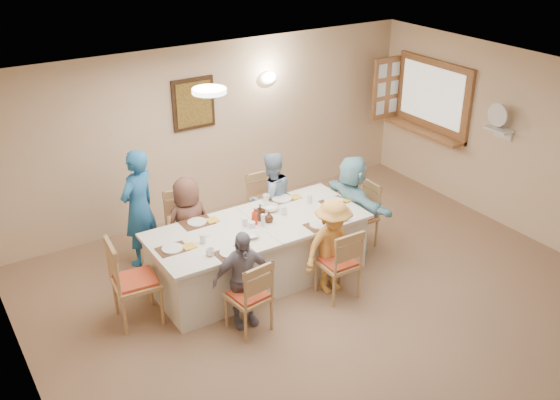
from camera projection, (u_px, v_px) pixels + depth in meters
ground at (364, 329)px, 6.83m from camera, size 7.00×7.00×0.00m
room_walls at (373, 205)px, 6.17m from camera, size 7.00×7.00×7.00m
wall_picture at (194, 104)px, 8.57m from camera, size 0.62×0.05×0.72m
wall_sconce at (269, 78)px, 9.04m from camera, size 0.26×0.09×0.18m
ceiling_light at (209, 91)px, 6.41m from camera, size 0.36×0.36×0.05m
serving_hatch at (433, 97)px, 9.54m from camera, size 0.06×1.50×1.15m
hatch_sill at (424, 131)px, 9.72m from camera, size 0.30×1.50×0.05m
shutter_door at (387, 88)px, 9.99m from camera, size 0.55×0.04×1.00m
fan_shelf at (499, 129)px, 8.52m from camera, size 0.22×0.36×0.03m
desk_fan at (499, 119)px, 8.44m from camera, size 0.30×0.30×0.28m
dining_table at (259, 252)px, 7.58m from camera, size 2.64×1.12×0.76m
chair_back_left at (185, 230)px, 7.85m from camera, size 0.54×0.54×0.97m
chair_back_right at (267, 208)px, 8.43m from camera, size 0.46×0.46×0.93m
chair_front_left at (248, 294)px, 6.65m from camera, size 0.47×0.47×0.89m
chair_front_right at (338, 262)px, 7.23m from camera, size 0.44×0.44×0.91m
chair_left_end at (136, 280)px, 6.77m from camera, size 0.54×0.54×1.04m
chair_right_end at (359, 215)px, 8.29m from camera, size 0.44×0.44×0.89m
diner_back_left at (189, 225)px, 7.70m from camera, size 0.68×0.51×1.24m
diner_back_right at (271, 199)px, 8.26m from camera, size 0.64×0.50×1.31m
diner_front_left at (243, 279)px, 6.69m from camera, size 0.76×0.50×1.14m
diner_front_right at (332, 247)px, 7.26m from camera, size 0.80×0.50×1.19m
diner_right_end at (352, 203)px, 8.14m from camera, size 1.23×0.40×1.32m
caregiver at (139, 208)px, 7.77m from camera, size 0.87×0.84×1.54m
placemat_fl at (230, 253)px, 6.80m from camera, size 0.33×0.25×0.01m
plate_fl at (230, 252)px, 6.80m from camera, size 0.24×0.24×0.02m
napkin_fl at (247, 250)px, 6.85m from camera, size 0.13×0.13×0.01m
placemat_fr at (320, 225)px, 7.38m from camera, size 0.34×0.25×0.01m
plate_fr at (320, 225)px, 7.38m from camera, size 0.25×0.25×0.02m
napkin_fr at (334, 223)px, 7.43m from camera, size 0.15×0.15×0.01m
placemat_bl at (197, 223)px, 7.44m from camera, size 0.38×0.28×0.01m
plate_bl at (197, 222)px, 7.43m from camera, size 0.23×0.23×0.01m
napkin_bl at (212, 220)px, 7.48m from camera, size 0.14×0.14×0.01m
placemat_br at (282, 199)px, 8.02m from camera, size 0.33×0.24×0.01m
plate_br at (282, 198)px, 8.01m from camera, size 0.26×0.26×0.02m
napkin_br at (295, 197)px, 8.06m from camera, size 0.13×0.13×0.01m
placemat_le at (172, 249)px, 6.88m from camera, size 0.34×0.25×0.01m
plate_le at (172, 248)px, 6.87m from camera, size 0.24×0.24×0.01m
napkin_le at (189, 246)px, 6.92m from camera, size 0.14×0.14×0.01m
placemat_re at (334, 202)px, 7.95m from camera, size 0.33×0.24×0.01m
plate_re at (334, 201)px, 7.94m from camera, size 0.24×0.24×0.02m
napkin_re at (347, 199)px, 7.99m from camera, size 0.13×0.13×0.01m
teacup_a at (210, 252)px, 6.75m from camera, size 0.14×0.14×0.08m
teacup_b at (266, 198)px, 7.95m from camera, size 0.16×0.16×0.09m
bowl_a at (250, 235)px, 7.12m from camera, size 0.30×0.30×0.05m
bowl_b at (271, 208)px, 7.72m from camera, size 0.26×0.26×0.06m
condiment_ketchup at (254, 216)px, 7.37m from camera, size 0.12×0.12×0.21m
condiment_brown at (260, 212)px, 7.48m from camera, size 0.12×0.12×0.20m
condiment_malt at (269, 217)px, 7.43m from camera, size 0.15×0.15×0.14m
drinking_glass at (245, 222)px, 7.35m from camera, size 0.06×0.06×0.09m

